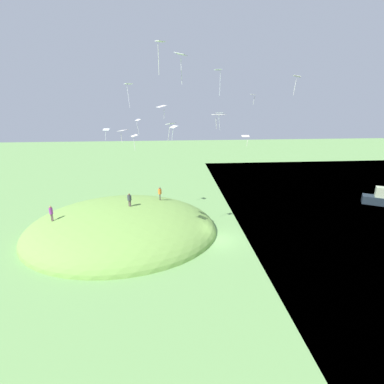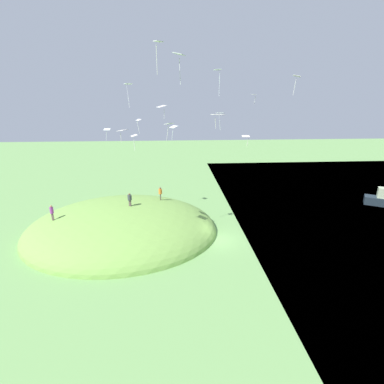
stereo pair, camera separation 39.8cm
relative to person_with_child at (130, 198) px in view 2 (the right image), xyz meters
name	(u,v)px [view 2 (the right image)]	position (x,y,z in m)	size (l,w,h in m)	color
ground_plane	(218,240)	(-10.22, 3.06, -4.27)	(160.00, 160.00, 0.00)	#6C9D56
grass_hill	(123,231)	(1.14, -0.01, -4.27)	(23.10, 19.87, 6.57)	#77A64A
person_with_child	(130,198)	(0.00, 0.00, 0.00)	(0.63, 0.63, 1.61)	#534542
person_watching_kites	(52,211)	(8.36, 1.88, -0.63)	(0.38, 0.38, 1.81)	brown
person_near_shore	(160,192)	(-3.49, -3.17, -0.35)	(0.51, 0.51, 1.75)	brown
kite_0	(218,115)	(-9.21, 7.00, 9.91)	(1.22, 1.32, 1.22)	silver
kite_1	(134,136)	(-1.51, 3.98, 7.76)	(0.83, 1.00, 1.52)	white
kite_2	(218,72)	(-9.28, 5.73, 13.48)	(0.62, 0.86, 2.20)	white
kite_3	(297,77)	(-16.00, 6.61, 13.02)	(0.84, 1.02, 1.67)	silver
kite_4	(174,127)	(-5.36, 1.68, 8.36)	(0.99, 1.07, 1.48)	white
kite_5	(179,56)	(-5.85, 9.92, 14.19)	(1.03, 1.21, 2.13)	white
kite_6	(122,131)	(-0.78, 6.08, 8.54)	(0.93, 1.10, 1.14)	silver
kite_7	(128,86)	(-1.27, 4.07, 12.33)	(0.88, 0.79, 2.14)	white
kite_8	(139,121)	(-1.05, -4.60, 8.55)	(0.83, 0.88, 1.83)	white
kite_9	(107,130)	(2.66, -3.34, 7.61)	(0.82, 0.60, 1.36)	white
kite_10	(220,114)	(-10.77, -1.49, 9.54)	(1.07, 0.89, 1.97)	white
kite_11	(158,46)	(-4.41, 10.88, 14.66)	(0.74, 0.73, 2.11)	white
kite_12	(162,107)	(-4.15, 0.80, 10.43)	(1.19, 1.40, 1.36)	white
kite_13	(246,137)	(-13.41, 0.62, 7.20)	(0.91, 0.68, 1.19)	white
kite_14	(254,95)	(-15.54, -4.91, 11.62)	(0.53, 0.73, 1.27)	silver
kite_15	(169,125)	(-5.02, 9.82, 9.37)	(0.86, 0.87, 1.35)	silver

